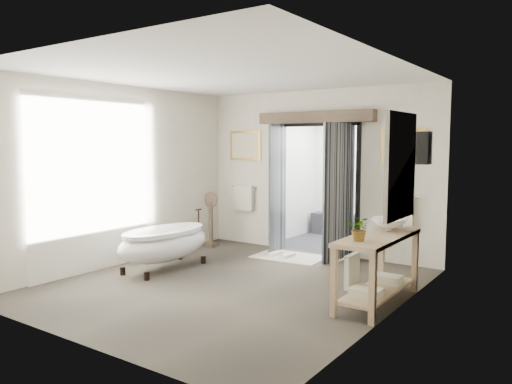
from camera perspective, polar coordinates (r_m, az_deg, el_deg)
ground_plane at (r=7.09m, az=-2.80°, el=-10.50°), size 5.00×5.00×0.00m
room_shell at (r=6.74m, az=-3.73°, el=4.67°), size 4.52×5.02×2.91m
shower_room at (r=10.33m, az=10.77°, el=-0.39°), size 2.22×2.01×2.51m
back_wall_dressing at (r=8.77m, az=6.39°, el=2.94°), size 3.82×0.80×2.52m
clawfoot_tub at (r=7.96m, az=-10.42°, el=-5.70°), size 0.79×1.76×0.86m
vanity at (r=6.33m, az=13.50°, el=-7.89°), size 0.57×1.60×0.85m
pedestal_mirror at (r=9.56m, az=-5.17°, el=-3.55°), size 0.31×0.20×1.05m
rug at (r=8.71m, az=3.85°, el=-7.40°), size 1.24×0.87×0.01m
slippers at (r=8.72m, az=2.96°, el=-7.15°), size 0.39×0.29×0.05m
basin at (r=6.62m, az=14.93°, el=-3.60°), size 0.55×0.55×0.16m
plant at (r=5.81m, az=11.79°, el=-4.14°), size 0.29×0.26×0.29m
soap_bottle_a at (r=6.31m, az=12.85°, el=-3.84°), size 0.11×0.11×0.19m
soap_bottle_b at (r=6.87m, az=15.83°, el=-3.25°), size 0.13×0.13×0.17m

